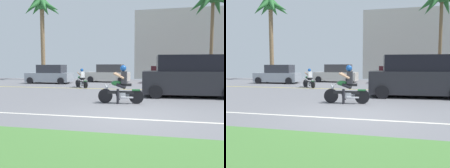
# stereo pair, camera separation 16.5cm
# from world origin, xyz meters

# --- Properties ---
(ground) EXTENTS (56.00, 30.00, 0.04)m
(ground) POSITION_xyz_m (0.00, 3.00, -0.02)
(ground) COLOR slate
(lane_line_near) EXTENTS (50.40, 0.12, 0.01)m
(lane_line_near) POSITION_xyz_m (0.00, -0.55, 0.00)
(lane_line_near) COLOR silver
(lane_line_near) RESTS_ON ground
(lane_line_far) EXTENTS (50.40, 0.12, 0.01)m
(lane_line_far) POSITION_xyz_m (0.00, 7.53, 0.00)
(lane_line_far) COLOR yellow
(lane_line_far) RESTS_ON ground
(motorcyclist) EXTENTS (1.89, 0.62, 1.58)m
(motorcyclist) POSITION_xyz_m (-0.70, 2.07, 0.67)
(motorcyclist) COLOR black
(motorcyclist) RESTS_ON ground
(suv_nearby) EXTENTS (4.85, 2.39, 2.07)m
(suv_nearby) POSITION_xyz_m (2.30, 4.81, 1.00)
(suv_nearby) COLOR #232328
(suv_nearby) RESTS_ON ground
(parked_car_0) EXTENTS (3.90, 1.97, 1.62)m
(parked_car_0) POSITION_xyz_m (-8.54, 11.12, 0.75)
(parked_car_0) COLOR #8C939E
(parked_car_0) RESTS_ON ground
(parked_car_1) EXTENTS (4.09, 2.03, 1.66)m
(parked_car_1) POSITION_xyz_m (-3.85, 13.63, 0.77)
(parked_car_1) COLOR beige
(parked_car_1) RESTS_ON ground
(parked_car_2) EXTENTS (3.84, 2.02, 1.51)m
(parked_car_2) POSITION_xyz_m (1.39, 13.20, 0.71)
(parked_car_2) COLOR #AD1E1E
(parked_car_2) RESTS_ON ground
(palm_tree_0) EXTENTS (4.13, 4.21, 8.78)m
(palm_tree_0) POSITION_xyz_m (-11.48, 15.32, 7.29)
(palm_tree_0) COLOR brown
(palm_tree_0) RESTS_ON ground
(palm_tree_1) EXTENTS (4.46, 4.22, 8.30)m
(palm_tree_1) POSITION_xyz_m (5.31, 14.78, 6.97)
(palm_tree_1) COLOR brown
(palm_tree_1) RESTS_ON ground
(motorcyclist_distant) EXTENTS (1.28, 1.10, 1.35)m
(motorcyclist_distant) POSITION_xyz_m (-4.57, 8.07, 0.57)
(motorcyclist_distant) COLOR black
(motorcyclist_distant) RESTS_ON ground
(building_far) EXTENTS (19.31, 4.00, 7.81)m
(building_far) POSITION_xyz_m (7.62, 21.00, 3.91)
(building_far) COLOR #BCB7AD
(building_far) RESTS_ON ground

